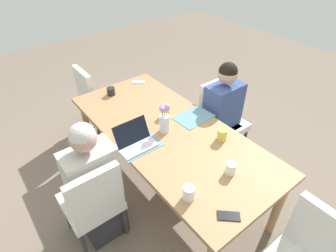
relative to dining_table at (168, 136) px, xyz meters
name	(u,v)px	position (x,y,z in m)	size (l,w,h in m)	color
ground_plane	(168,185)	(0.00, 0.00, -0.68)	(10.00, 10.00, 0.00)	#756656
dining_table	(168,136)	(0.00, 0.00, 0.00)	(2.17, 0.97, 0.75)	#9E754C
chair_far_left_near	(93,201)	(-0.10, 0.84, -0.18)	(0.44, 0.44, 0.90)	silver
person_far_left_near	(95,189)	(-0.03, 0.78, -0.15)	(0.36, 0.40, 1.19)	#2D2D33
chair_near_left_mid	(220,116)	(0.10, -0.83, -0.18)	(0.44, 0.44, 0.90)	silver
person_near_left_mid	(221,119)	(0.03, -0.77, -0.15)	(0.36, 0.40, 1.19)	#2D2D33
chair_head_right_right_near	(96,97)	(1.36, 0.11, -0.18)	(0.44, 0.44, 0.90)	silver
flower_vase	(164,118)	(0.01, 0.03, 0.21)	(0.09, 0.11, 0.29)	silver
placemat_far_left_near	(139,145)	(-0.01, 0.33, 0.08)	(0.36, 0.26, 0.00)	slate
placemat_near_left_mid	(194,117)	(0.01, -0.33, 0.08)	(0.36, 0.26, 0.00)	slate
laptop_far_left_near	(135,141)	(0.01, 0.35, 0.12)	(0.22, 0.32, 0.20)	silver
coffee_mug_near_left	(111,91)	(0.89, 0.10, 0.11)	(0.09, 0.09, 0.08)	#232328
coffee_mug_near_right	(222,134)	(-0.39, -0.29, 0.13)	(0.09, 0.09, 0.11)	#DBC64C
coffee_mug_centre_left	(189,193)	(-0.69, 0.36, 0.13)	(0.09, 0.09, 0.11)	white
coffee_mug_centre_right	(231,168)	(-0.71, -0.05, 0.12)	(0.08, 0.08, 0.10)	white
coffee_mug_far_left	(165,112)	(0.19, -0.12, 0.12)	(0.08, 0.08, 0.10)	#DBC64C
phone_black	(229,216)	(-0.96, 0.24, 0.08)	(0.15, 0.07, 0.01)	black
phone_silver	(138,82)	(0.95, -0.29, 0.08)	(0.15, 0.07, 0.01)	silver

